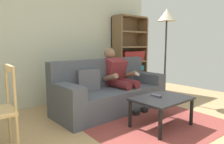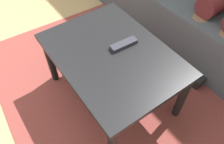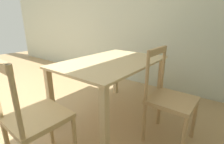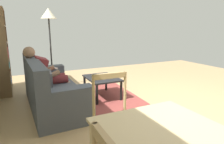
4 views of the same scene
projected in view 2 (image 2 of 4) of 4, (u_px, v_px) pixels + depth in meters
name	position (u px, v px, depth m)	size (l,w,h in m)	color
coffee_table	(112.00, 60.00, 1.34)	(0.82, 0.60, 0.43)	black
tv_remote	(124.00, 44.00, 1.32)	(0.05, 0.17, 0.02)	#2D2D38
area_rug	(112.00, 94.00, 1.62)	(2.00, 1.40, 0.01)	brown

